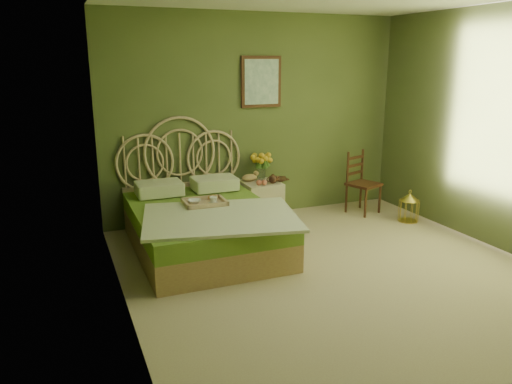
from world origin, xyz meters
name	(u,v)px	position (x,y,z in m)	size (l,w,h in m)	color
floor	(345,279)	(0.00, 0.00, 0.00)	(4.50, 4.50, 0.00)	#BDB188
wall_back	(256,117)	(0.00, 2.25, 1.30)	(4.00, 4.00, 0.00)	#5C6837
wall_left	(120,160)	(-2.00, 0.00, 1.30)	(4.50, 4.50, 0.00)	#5C6837
wall_art	(261,82)	(0.06, 2.22, 1.75)	(0.54, 0.04, 0.64)	#3D1B10
bed	(203,222)	(-1.02, 1.29, 0.30)	(1.72, 2.18, 1.35)	tan
nightstand	(261,194)	(-0.03, 1.98, 0.34)	(0.46, 0.47, 0.94)	beige
chair	(361,178)	(1.37, 1.82, 0.46)	(0.47, 0.47, 0.84)	#3D1B10
birdcage	(409,208)	(1.70, 1.21, 0.18)	(0.25, 0.25, 0.37)	gold
book_lower	(274,180)	(0.14, 1.99, 0.52)	(0.17, 0.23, 0.02)	#381E0F
book_upper	(274,178)	(0.14, 1.99, 0.54)	(0.16, 0.21, 0.02)	#472819
cereal_bowl	(194,201)	(-1.10, 1.32, 0.54)	(0.14, 0.14, 0.03)	white
coffee_cup	(213,200)	(-0.92, 1.21, 0.56)	(0.08, 0.08, 0.08)	white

